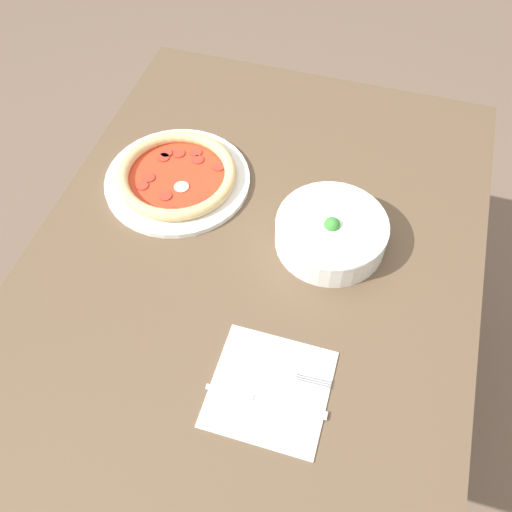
{
  "coord_description": "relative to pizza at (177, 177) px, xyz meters",
  "views": [
    {
      "loc": [
        0.65,
        0.19,
        1.66
      ],
      "look_at": [
        0.03,
        0.01,
        0.78
      ],
      "focal_mm": 40.0,
      "sensor_mm": 36.0,
      "label": 1
    }
  ],
  "objects": [
    {
      "name": "ground_plane",
      "position": [
        0.12,
        0.21,
        -0.77
      ],
      "size": [
        8.0,
        8.0,
        0.0
      ],
      "primitive_type": "plane",
      "color": "brown"
    },
    {
      "name": "napkin",
      "position": [
        0.4,
        0.32,
        -0.02
      ],
      "size": [
        0.2,
        0.2,
        0.0
      ],
      "color": "white",
      "rests_on": "dining_table"
    },
    {
      "name": "pizza",
      "position": [
        0.0,
        0.0,
        0.0
      ],
      "size": [
        0.31,
        0.31,
        0.04
      ],
      "color": "white",
      "rests_on": "dining_table"
    },
    {
      "name": "knife",
      "position": [
        0.42,
        0.31,
        -0.01
      ],
      "size": [
        0.02,
        0.21,
        0.01
      ],
      "rotation": [
        0.0,
        0.0,
        1.61
      ],
      "color": "silver",
      "rests_on": "napkin"
    },
    {
      "name": "dining_table",
      "position": [
        0.12,
        0.21,
        -0.13
      ],
      "size": [
        1.16,
        0.88,
        0.76
      ],
      "color": "brown",
      "rests_on": "ground_plane"
    },
    {
      "name": "bowl",
      "position": [
        0.07,
        0.35,
        0.02
      ],
      "size": [
        0.22,
        0.22,
        0.08
      ],
      "color": "white",
      "rests_on": "dining_table"
    },
    {
      "name": "fork",
      "position": [
        0.37,
        0.32,
        -0.01
      ],
      "size": [
        0.02,
        0.19,
        0.0
      ],
      "rotation": [
        0.0,
        0.0,
        1.61
      ],
      "color": "silver",
      "rests_on": "napkin"
    }
  ]
}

